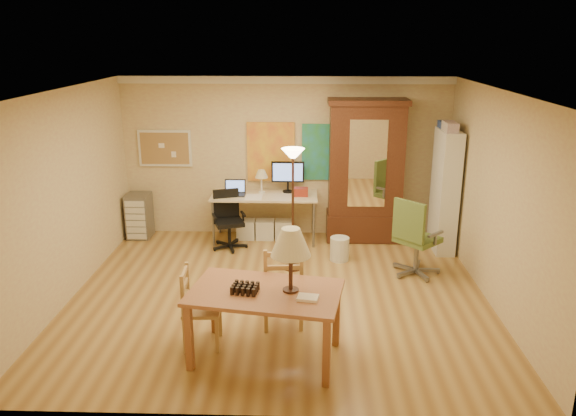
{
  "coord_description": "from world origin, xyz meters",
  "views": [
    {
      "loc": [
        0.34,
        -6.84,
        3.34
      ],
      "look_at": [
        0.11,
        0.3,
        1.13
      ],
      "focal_mm": 35.0,
      "sensor_mm": 36.0,
      "label": 1
    }
  ],
  "objects_px": {
    "office_chair_green": "(415,254)",
    "bookshelf": "(445,191)",
    "dining_table": "(274,278)",
    "armoire": "(365,180)",
    "office_chair_black": "(229,233)",
    "computer_desk": "(267,212)"
  },
  "relations": [
    {
      "from": "computer_desk",
      "to": "bookshelf",
      "type": "bearing_deg",
      "value": -7.2
    },
    {
      "from": "computer_desk",
      "to": "bookshelf",
      "type": "relative_size",
      "value": 0.9
    },
    {
      "from": "office_chair_green",
      "to": "bookshelf",
      "type": "xyz_separation_m",
      "value": [
        0.62,
        1.05,
        0.66
      ]
    },
    {
      "from": "dining_table",
      "to": "armoire",
      "type": "bearing_deg",
      "value": 70.8
    },
    {
      "from": "office_chair_black",
      "to": "office_chair_green",
      "type": "bearing_deg",
      "value": -19.44
    },
    {
      "from": "computer_desk",
      "to": "office_chair_green",
      "type": "relative_size",
      "value": 1.52
    },
    {
      "from": "office_chair_green",
      "to": "bookshelf",
      "type": "distance_m",
      "value": 1.39
    },
    {
      "from": "dining_table",
      "to": "armoire",
      "type": "xyz_separation_m",
      "value": [
        1.3,
        3.75,
        0.1
      ]
    },
    {
      "from": "computer_desk",
      "to": "armoire",
      "type": "height_order",
      "value": "armoire"
    },
    {
      "from": "armoire",
      "to": "bookshelf",
      "type": "bearing_deg",
      "value": -19.85
    },
    {
      "from": "dining_table",
      "to": "computer_desk",
      "type": "distance_m",
      "value": 3.71
    },
    {
      "from": "office_chair_green",
      "to": "bookshelf",
      "type": "relative_size",
      "value": 0.59
    },
    {
      "from": "dining_table",
      "to": "bookshelf",
      "type": "distance_m",
      "value": 4.16
    },
    {
      "from": "dining_table",
      "to": "bookshelf",
      "type": "height_order",
      "value": "bookshelf"
    },
    {
      "from": "armoire",
      "to": "bookshelf",
      "type": "height_order",
      "value": "armoire"
    },
    {
      "from": "dining_table",
      "to": "armoire",
      "type": "relative_size",
      "value": 0.72
    },
    {
      "from": "dining_table",
      "to": "office_chair_black",
      "type": "height_order",
      "value": "dining_table"
    },
    {
      "from": "dining_table",
      "to": "office_chair_black",
      "type": "distance_m",
      "value": 3.45
    },
    {
      "from": "office_chair_black",
      "to": "armoire",
      "type": "xyz_separation_m",
      "value": [
        2.23,
        0.49,
        0.78
      ]
    },
    {
      "from": "computer_desk",
      "to": "office_chair_green",
      "type": "bearing_deg",
      "value": -32.28
    },
    {
      "from": "computer_desk",
      "to": "armoire",
      "type": "distance_m",
      "value": 1.73
    },
    {
      "from": "dining_table",
      "to": "office_chair_green",
      "type": "xyz_separation_m",
      "value": [
        1.9,
        2.25,
        -0.62
      ]
    }
  ]
}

